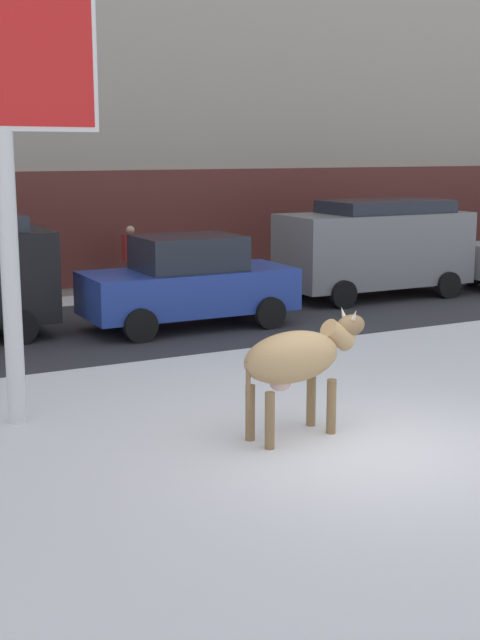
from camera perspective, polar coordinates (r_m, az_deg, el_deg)
ground_plane at (r=10.60m, az=8.82°, el=-8.34°), size 120.00×120.00×0.00m
road_strip at (r=17.57m, az=-7.12°, el=-0.40°), size 60.00×5.60×0.01m
building_facade at (r=24.20m, az=-13.81°, el=17.97°), size 44.00×6.10×13.00m
cow_tan at (r=10.66m, az=3.74°, el=-2.55°), size 1.93×0.79×1.54m
billboard at (r=11.28m, az=-15.52°, el=14.83°), size 2.52×0.53×5.56m
car_blue_sedan at (r=17.24m, az=-3.41°, el=2.49°), size 4.22×2.02×1.84m
car_grey_van at (r=20.97m, az=8.90°, el=4.87°), size 4.62×2.17×2.32m
pedestrian_near_billboard at (r=20.81m, az=-7.20°, el=3.86°), size 0.36×0.24×1.73m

